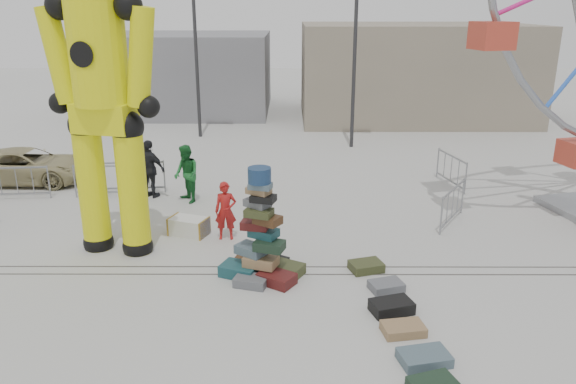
{
  "coord_description": "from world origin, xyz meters",
  "views": [
    {
      "loc": [
        0.27,
        -11.2,
        6.0
      ],
      "look_at": [
        0.23,
        1.63,
        1.69
      ],
      "focal_mm": 35.0,
      "sensor_mm": 36.0,
      "label": 1
    }
  ],
  "objects_px": {
    "lamp_post_left": "(198,39)",
    "pedestrian_red": "(226,211)",
    "suitcase_tower": "(261,247)",
    "barricade_wheel_front": "(453,205)",
    "pedestrian_green": "(186,174)",
    "lamp_post_right": "(357,42)",
    "barricade_dummy_c": "(134,177)",
    "barricade_wheel_back": "(451,170)",
    "parked_suv": "(27,166)",
    "barricade_dummy_b": "(106,181)",
    "pedestrian_black": "(150,169)",
    "crash_test_dummy": "(103,96)",
    "steamer_trunk": "(189,226)",
    "barricade_dummy_a": "(17,183)"
  },
  "relations": [
    {
      "from": "lamp_post_left",
      "to": "pedestrian_red",
      "type": "xyz_separation_m",
      "value": [
        2.48,
        -12.27,
        -3.69
      ]
    },
    {
      "from": "suitcase_tower",
      "to": "barricade_wheel_front",
      "type": "relative_size",
      "value": 1.31
    },
    {
      "from": "lamp_post_left",
      "to": "pedestrian_green",
      "type": "bearing_deg",
      "value": -84.34
    },
    {
      "from": "lamp_post_right",
      "to": "lamp_post_left",
      "type": "xyz_separation_m",
      "value": [
        -7.0,
        2.0,
        0.0
      ]
    },
    {
      "from": "barricade_wheel_front",
      "to": "pedestrian_green",
      "type": "relative_size",
      "value": 1.08
    },
    {
      "from": "barricade_dummy_c",
      "to": "pedestrian_red",
      "type": "xyz_separation_m",
      "value": [
        3.48,
        -3.83,
        0.24
      ]
    },
    {
      "from": "barricade_dummy_c",
      "to": "pedestrian_red",
      "type": "bearing_deg",
      "value": -53.29
    },
    {
      "from": "barricade_wheel_back",
      "to": "parked_suv",
      "type": "xyz_separation_m",
      "value": [
        -14.8,
        0.34,
        0.05
      ]
    },
    {
      "from": "barricade_dummy_b",
      "to": "barricade_dummy_c",
      "type": "distance_m",
      "value": 0.9
    },
    {
      "from": "lamp_post_right",
      "to": "pedestrian_black",
      "type": "relative_size",
      "value": 4.21
    },
    {
      "from": "lamp_post_right",
      "to": "barricade_wheel_front",
      "type": "distance_m",
      "value": 10.13
    },
    {
      "from": "crash_test_dummy",
      "to": "barricade_dummy_b",
      "type": "distance_m",
      "value": 5.58
    },
    {
      "from": "lamp_post_right",
      "to": "barricade_dummy_b",
      "type": "relative_size",
      "value": 4.0
    },
    {
      "from": "suitcase_tower",
      "to": "parked_suv",
      "type": "relative_size",
      "value": 0.61
    },
    {
      "from": "steamer_trunk",
      "to": "parked_suv",
      "type": "xyz_separation_m",
      "value": [
        -6.47,
        4.73,
        0.36
      ]
    },
    {
      "from": "steamer_trunk",
      "to": "parked_suv",
      "type": "height_order",
      "value": "parked_suv"
    },
    {
      "from": "barricade_wheel_front",
      "to": "lamp_post_right",
      "type": "bearing_deg",
      "value": 43.58
    },
    {
      "from": "barricade_wheel_front",
      "to": "pedestrian_green",
      "type": "bearing_deg",
      "value": 109.19
    },
    {
      "from": "steamer_trunk",
      "to": "barricade_dummy_a",
      "type": "xyz_separation_m",
      "value": [
        -6.02,
        2.93,
        0.31
      ]
    },
    {
      "from": "barricade_wheel_back",
      "to": "crash_test_dummy",
      "type": "bearing_deg",
      "value": -73.97
    },
    {
      "from": "pedestrian_red",
      "to": "pedestrian_black",
      "type": "relative_size",
      "value": 0.83
    },
    {
      "from": "steamer_trunk",
      "to": "pedestrian_black",
      "type": "relative_size",
      "value": 0.54
    },
    {
      "from": "steamer_trunk",
      "to": "barricade_dummy_a",
      "type": "height_order",
      "value": "barricade_dummy_a"
    },
    {
      "from": "pedestrian_red",
      "to": "pedestrian_green",
      "type": "relative_size",
      "value": 0.86
    },
    {
      "from": "suitcase_tower",
      "to": "steamer_trunk",
      "type": "distance_m",
      "value": 3.27
    },
    {
      "from": "steamer_trunk",
      "to": "pedestrian_black",
      "type": "distance_m",
      "value": 3.66
    },
    {
      "from": "barricade_dummy_a",
      "to": "barricade_wheel_front",
      "type": "relative_size",
      "value": 1.0
    },
    {
      "from": "barricade_wheel_back",
      "to": "pedestrian_black",
      "type": "height_order",
      "value": "pedestrian_black"
    },
    {
      "from": "lamp_post_left",
      "to": "barricade_dummy_b",
      "type": "bearing_deg",
      "value": -101.46
    },
    {
      "from": "barricade_dummy_a",
      "to": "barricade_wheel_back",
      "type": "height_order",
      "value": "same"
    },
    {
      "from": "parked_suv",
      "to": "steamer_trunk",
      "type": "bearing_deg",
      "value": -125.88
    },
    {
      "from": "suitcase_tower",
      "to": "barricade_dummy_b",
      "type": "xyz_separation_m",
      "value": [
        -5.32,
        5.58,
        -0.18
      ]
    },
    {
      "from": "barricade_dummy_a",
      "to": "barricade_wheel_back",
      "type": "relative_size",
      "value": 1.0
    },
    {
      "from": "barricade_wheel_front",
      "to": "parked_suv",
      "type": "relative_size",
      "value": 0.46
    },
    {
      "from": "crash_test_dummy",
      "to": "pedestrian_black",
      "type": "height_order",
      "value": "crash_test_dummy"
    },
    {
      "from": "lamp_post_right",
      "to": "barricade_wheel_front",
      "type": "height_order",
      "value": "lamp_post_right"
    },
    {
      "from": "crash_test_dummy",
      "to": "barricade_wheel_back",
      "type": "distance_m",
      "value": 11.85
    },
    {
      "from": "suitcase_tower",
      "to": "pedestrian_red",
      "type": "distance_m",
      "value": 2.42
    },
    {
      "from": "crash_test_dummy",
      "to": "pedestrian_black",
      "type": "distance_m",
      "value": 5.11
    },
    {
      "from": "steamer_trunk",
      "to": "barricade_dummy_a",
      "type": "distance_m",
      "value": 6.7
    },
    {
      "from": "lamp_post_right",
      "to": "barricade_dummy_a",
      "type": "bearing_deg",
      "value": -148.63
    },
    {
      "from": "barricade_dummy_c",
      "to": "pedestrian_green",
      "type": "xyz_separation_m",
      "value": [
        1.92,
        -0.88,
        0.37
      ]
    },
    {
      "from": "lamp_post_right",
      "to": "barricade_dummy_c",
      "type": "height_order",
      "value": "lamp_post_right"
    },
    {
      "from": "steamer_trunk",
      "to": "lamp_post_left",
      "type": "bearing_deg",
      "value": 116.77
    },
    {
      "from": "barricade_dummy_b",
      "to": "pedestrian_green",
      "type": "distance_m",
      "value": 2.78
    },
    {
      "from": "lamp_post_right",
      "to": "suitcase_tower",
      "type": "bearing_deg",
      "value": -105.59
    },
    {
      "from": "pedestrian_black",
      "to": "barricade_dummy_c",
      "type": "bearing_deg",
      "value": -8.67
    },
    {
      "from": "barricade_wheel_back",
      "to": "barricade_dummy_a",
      "type": "bearing_deg",
      "value": -96.52
    },
    {
      "from": "pedestrian_green",
      "to": "barricade_wheel_front",
      "type": "bearing_deg",
      "value": 43.5
    },
    {
      "from": "lamp_post_left",
      "to": "barricade_dummy_c",
      "type": "xyz_separation_m",
      "value": [
        -1.0,
        -8.44,
        -3.93
      ]
    }
  ]
}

